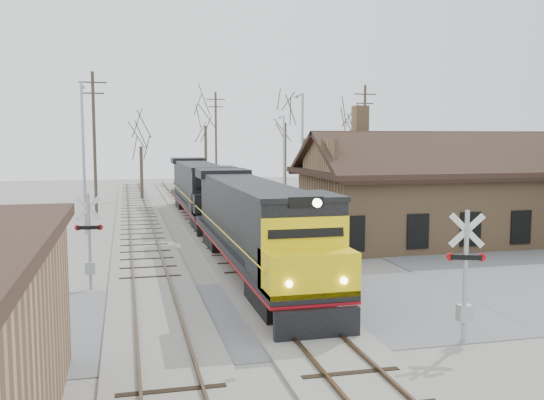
% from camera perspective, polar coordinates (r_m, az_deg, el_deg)
% --- Properties ---
extents(ground, '(140.00, 140.00, 0.00)m').
position_cam_1_polar(ground, '(21.52, 1.57, -10.47)').
color(ground, gray).
rests_on(ground, ground).
extents(road, '(60.00, 9.00, 0.03)m').
position_cam_1_polar(road, '(21.51, 1.57, -10.43)').
color(road, slate).
rests_on(road, ground).
extents(track_main, '(3.40, 90.00, 0.24)m').
position_cam_1_polar(track_main, '(35.84, -4.76, -3.74)').
color(track_main, gray).
rests_on(track_main, ground).
extents(track_siding, '(3.40, 90.00, 0.24)m').
position_cam_1_polar(track_siding, '(35.44, -11.99, -3.96)').
color(track_siding, gray).
rests_on(track_siding, ground).
extents(depot, '(15.20, 9.31, 7.90)m').
position_cam_1_polar(depot, '(36.55, 14.88, -0.02)').
color(depot, '#A27753').
rests_on(depot, ground).
extents(locomotive_lead, '(2.86, 19.14, 4.25)m').
position_cam_1_polar(locomotive_lead, '(26.50, -1.68, -2.41)').
color(locomotive_lead, black).
rests_on(locomotive_lead, ground).
extents(locomotive_trailing, '(2.86, 19.14, 4.02)m').
position_cam_1_polar(locomotive_trailing, '(45.55, -6.78, 1.05)').
color(locomotive_trailing, black).
rests_on(locomotive_trailing, ground).
extents(crossbuck_near, '(1.08, 0.48, 3.96)m').
position_cam_1_polar(crossbuck_near, '(18.86, 17.72, -7.25)').
color(crossbuck_near, '#A5A8AD').
rests_on(crossbuck_near, ground).
extents(crossbuck_far, '(1.10, 0.29, 3.86)m').
position_cam_1_polar(crossbuck_far, '(25.20, -16.81, -4.03)').
color(crossbuck_far, '#A5A8AD').
rests_on(crossbuck_far, ground).
extents(streetlight_a, '(0.25, 2.04, 9.45)m').
position_cam_1_polar(streetlight_a, '(39.68, -17.33, 4.50)').
color(streetlight_a, '#A5A8AD').
rests_on(streetlight_a, ground).
extents(streetlight_b, '(0.25, 2.04, 9.22)m').
position_cam_1_polar(streetlight_b, '(44.08, 2.82, 4.72)').
color(streetlight_b, '#A5A8AD').
rests_on(streetlight_b, ground).
extents(streetlight_c, '(0.25, 2.04, 8.14)m').
position_cam_1_polar(streetlight_c, '(58.21, 1.09, 4.48)').
color(streetlight_c, '#A5A8AD').
rests_on(streetlight_c, ground).
extents(utility_pole_a, '(2.00, 0.24, 10.92)m').
position_cam_1_polar(utility_pole_a, '(47.33, -16.37, 5.23)').
color(utility_pole_a, '#382D23').
rests_on(utility_pole_a, ground).
extents(utility_pole_b, '(2.00, 0.24, 10.95)m').
position_cam_1_polar(utility_pole_b, '(66.61, -5.29, 5.60)').
color(utility_pole_b, '#382D23').
rests_on(utility_pole_b, ground).
extents(utility_pole_c, '(2.00, 0.24, 10.64)m').
position_cam_1_polar(utility_pole_c, '(54.60, 8.68, 5.32)').
color(utility_pole_c, '#382D23').
rests_on(utility_pole_c, ground).
extents(tree_b, '(3.45, 3.45, 8.45)m').
position_cam_1_polar(tree_b, '(60.72, -12.25, 5.74)').
color(tree_b, '#382D23').
rests_on(tree_b, ground).
extents(tree_c, '(4.89, 4.89, 11.97)m').
position_cam_1_polar(tree_c, '(68.02, -6.29, 7.97)').
color(tree_c, '#382D23').
rests_on(tree_c, ground).
extents(tree_d, '(5.04, 5.04, 12.34)m').
position_cam_1_polar(tree_d, '(61.93, 1.24, 8.45)').
color(tree_d, '#382D23').
rests_on(tree_d, ground).
extents(tree_e, '(4.10, 4.10, 10.05)m').
position_cam_1_polar(tree_e, '(64.64, 7.42, 6.84)').
color(tree_e, '#382D23').
rests_on(tree_e, ground).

